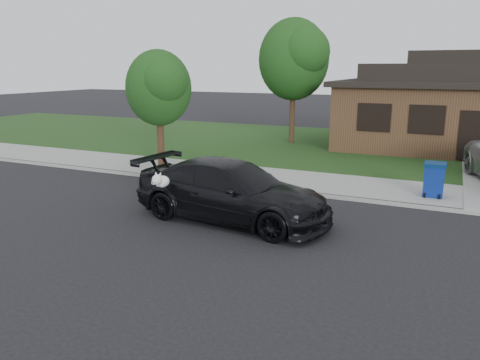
% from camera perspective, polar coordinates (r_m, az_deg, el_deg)
% --- Properties ---
extents(ground, '(120.00, 120.00, 0.00)m').
position_cam_1_polar(ground, '(11.76, 7.13, -6.48)').
color(ground, black).
rests_on(ground, ground).
extents(sidewalk, '(60.00, 3.00, 0.12)m').
position_cam_1_polar(sidewalk, '(16.39, 12.41, -0.70)').
color(sidewalk, gray).
rests_on(sidewalk, ground).
extents(curb, '(60.00, 0.12, 0.12)m').
position_cam_1_polar(curb, '(14.97, 11.18, -2.00)').
color(curb, gray).
rests_on(curb, ground).
extents(lawn, '(60.00, 13.00, 0.13)m').
position_cam_1_polar(lawn, '(24.12, 16.50, 3.60)').
color(lawn, '#193814').
rests_on(lawn, ground).
extents(sedan, '(5.70, 2.89, 1.59)m').
position_cam_1_polar(sedan, '(12.48, -1.05, -1.36)').
color(sedan, black).
rests_on(sedan, ground).
extents(recycling_bin, '(0.64, 0.69, 1.06)m').
position_cam_1_polar(recycling_bin, '(15.60, 22.57, 0.08)').
color(recycling_bin, navy).
rests_on(recycling_bin, sidewalk).
extents(house, '(12.60, 8.60, 4.65)m').
position_cam_1_polar(house, '(25.66, 26.42, 7.98)').
color(house, '#422B1C').
rests_on(house, ground).
extents(tree_0, '(3.78, 3.60, 6.34)m').
position_cam_1_polar(tree_0, '(24.65, 6.84, 14.57)').
color(tree_0, '#332114').
rests_on(tree_0, ground).
extents(tree_2, '(2.73, 2.60, 4.59)m').
position_cam_1_polar(tree_2, '(18.95, -9.75, 11.13)').
color(tree_2, '#332114').
rests_on(tree_2, ground).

